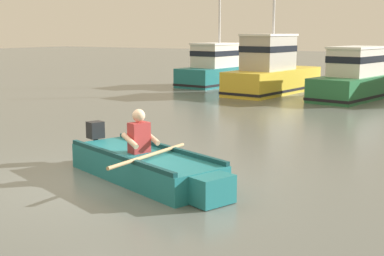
{
  "coord_description": "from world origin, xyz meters",
  "views": [
    {
      "loc": [
        5.79,
        -6.45,
        2.48
      ],
      "look_at": [
        0.27,
        2.63,
        0.55
      ],
      "focal_mm": 49.82,
      "sensor_mm": 36.0,
      "label": 1
    }
  ],
  "objects": [
    {
      "name": "rowboat_with_person",
      "position": [
        0.61,
        0.6,
        0.25
      ],
      "size": [
        3.64,
        2.29,
        1.19
      ],
      "color": "#1E727A",
      "rests_on": "ground"
    },
    {
      "name": "moored_boat_yellow",
      "position": [
        -2.68,
        13.72,
        0.88
      ],
      "size": [
        2.32,
        5.51,
        4.51
      ],
      "color": "gold",
      "rests_on": "ground"
    },
    {
      "name": "moored_boat_teal",
      "position": [
        -6.1,
        15.53,
        0.73
      ],
      "size": [
        2.22,
        5.11,
        4.37
      ],
      "color": "#1E727A",
      "rests_on": "ground"
    },
    {
      "name": "ground_plane",
      "position": [
        0.0,
        0.0,
        0.0
      ],
      "size": [
        120.0,
        120.0,
        0.0
      ],
      "primitive_type": "plane",
      "color": "slate"
    },
    {
      "name": "moored_boat_green",
      "position": [
        0.79,
        13.98,
        0.72
      ],
      "size": [
        2.63,
        5.99,
        1.94
      ],
      "color": "#287042",
      "rests_on": "ground"
    }
  ]
}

